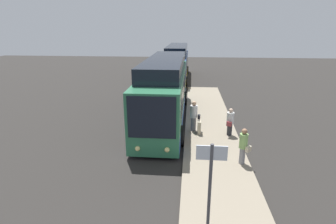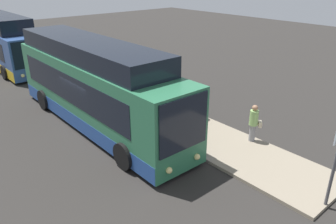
{
  "view_description": "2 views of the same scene",
  "coord_description": "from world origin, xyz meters",
  "px_view_note": "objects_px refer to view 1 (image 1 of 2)",
  "views": [
    {
      "loc": [
        16.64,
        1.85,
        5.99
      ],
      "look_at": [
        4.25,
        0.77,
        1.96
      ],
      "focal_mm": 28.0,
      "sensor_mm": 36.0,
      "label": 1
    },
    {
      "loc": [
        13.0,
        -6.79,
        6.96
      ],
      "look_at": [
        4.25,
        0.77,
        1.96
      ],
      "focal_mm": 35.0,
      "sensor_mm": 36.0,
      "label": 2
    }
  ],
  "objects_px": {
    "bus_second": "(177,64)",
    "passenger_with_bags": "(243,145)",
    "bus_lead": "(165,92)",
    "passenger_waiting": "(194,115)",
    "passenger_boarding": "(230,121)",
    "sign_post": "(210,175)",
    "suitcase": "(199,128)"
  },
  "relations": [
    {
      "from": "passenger_boarding",
      "to": "passenger_waiting",
      "type": "relative_size",
      "value": 0.87
    },
    {
      "from": "bus_second",
      "to": "passenger_boarding",
      "type": "xyz_separation_m",
      "value": [
        17.85,
        3.96,
        -0.8
      ]
    },
    {
      "from": "bus_lead",
      "to": "suitcase",
      "type": "distance_m",
      "value": 3.85
    },
    {
      "from": "passenger_with_bags",
      "to": "sign_post",
      "type": "bearing_deg",
      "value": 23.23
    },
    {
      "from": "bus_second",
      "to": "passenger_with_bags",
      "type": "bearing_deg",
      "value": 10.97
    },
    {
      "from": "passenger_waiting",
      "to": "bus_second",
      "type": "bearing_deg",
      "value": -167.28
    },
    {
      "from": "bus_lead",
      "to": "suitcase",
      "type": "bearing_deg",
      "value": 38.68
    },
    {
      "from": "passenger_waiting",
      "to": "passenger_with_bags",
      "type": "distance_m",
      "value": 4.39
    },
    {
      "from": "passenger_with_bags",
      "to": "suitcase",
      "type": "xyz_separation_m",
      "value": [
        -3.33,
        -1.85,
        -0.52
      ]
    },
    {
      "from": "bus_lead",
      "to": "passenger_boarding",
      "type": "height_order",
      "value": "bus_lead"
    },
    {
      "from": "passenger_waiting",
      "to": "sign_post",
      "type": "xyz_separation_m",
      "value": [
        7.92,
        0.39,
        0.82
      ]
    },
    {
      "from": "passenger_waiting",
      "to": "sign_post",
      "type": "distance_m",
      "value": 7.97
    },
    {
      "from": "passenger_boarding",
      "to": "passenger_with_bags",
      "type": "bearing_deg",
      "value": 109.52
    },
    {
      "from": "bus_lead",
      "to": "passenger_boarding",
      "type": "bearing_deg",
      "value": 54.24
    },
    {
      "from": "sign_post",
      "to": "passenger_boarding",
      "type": "bearing_deg",
      "value": 167.54
    },
    {
      "from": "bus_lead",
      "to": "passenger_with_bags",
      "type": "relative_size",
      "value": 7.23
    },
    {
      "from": "passenger_boarding",
      "to": "sign_post",
      "type": "relative_size",
      "value": 0.57
    },
    {
      "from": "passenger_with_bags",
      "to": "suitcase",
      "type": "bearing_deg",
      "value": -104.48
    },
    {
      "from": "bus_lead",
      "to": "passenger_with_bags",
      "type": "xyz_separation_m",
      "value": [
        6.14,
        4.1,
        -0.83
      ]
    },
    {
      "from": "bus_lead",
      "to": "suitcase",
      "type": "relative_size",
      "value": 12.2
    },
    {
      "from": "suitcase",
      "to": "bus_second",
      "type": "bearing_deg",
      "value": -172.8
    },
    {
      "from": "passenger_waiting",
      "to": "suitcase",
      "type": "xyz_separation_m",
      "value": [
        0.48,
        0.31,
        -0.59
      ]
    },
    {
      "from": "bus_lead",
      "to": "passenger_waiting",
      "type": "distance_m",
      "value": 3.12
    },
    {
      "from": "bus_lead",
      "to": "sign_post",
      "type": "xyz_separation_m",
      "value": [
        10.25,
        2.33,
        0.05
      ]
    },
    {
      "from": "passenger_waiting",
      "to": "passenger_boarding",
      "type": "bearing_deg",
      "value": 81.74
    },
    {
      "from": "bus_lead",
      "to": "bus_second",
      "type": "height_order",
      "value": "bus_lead"
    },
    {
      "from": "passenger_waiting",
      "to": "suitcase",
      "type": "height_order",
      "value": "passenger_waiting"
    },
    {
      "from": "bus_second",
      "to": "passenger_with_bags",
      "type": "relative_size",
      "value": 7.56
    },
    {
      "from": "passenger_with_bags",
      "to": "bus_lead",
      "type": "bearing_deg",
      "value": -99.78
    },
    {
      "from": "bus_second",
      "to": "passenger_waiting",
      "type": "bearing_deg",
      "value": 6.37
    },
    {
      "from": "bus_lead",
      "to": "suitcase",
      "type": "height_order",
      "value": "bus_lead"
    },
    {
      "from": "passenger_waiting",
      "to": "sign_post",
      "type": "bearing_deg",
      "value": 9.19
    }
  ]
}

